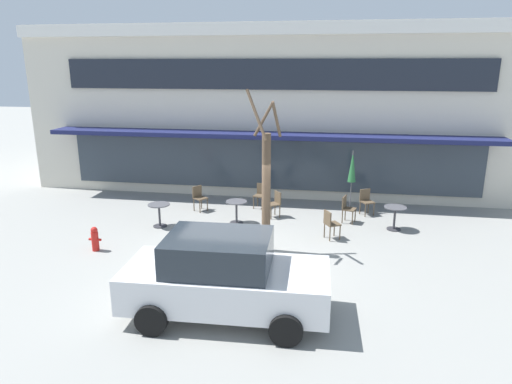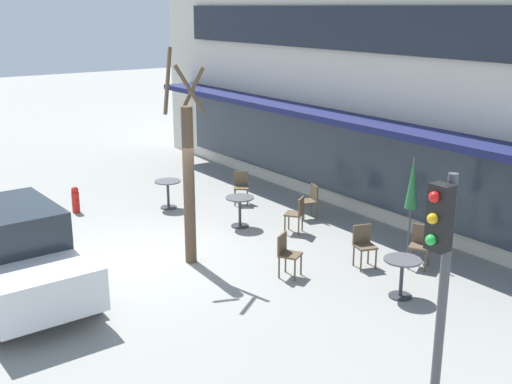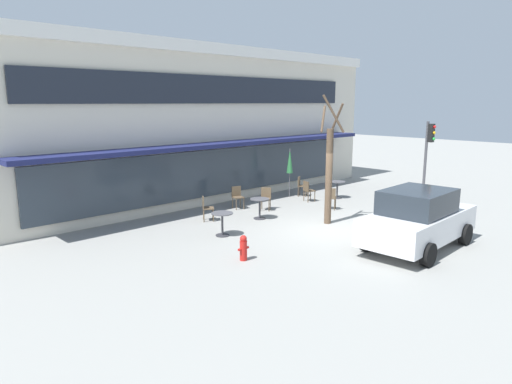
{
  "view_description": "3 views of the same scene",
  "coord_description": "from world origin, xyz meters",
  "px_view_note": "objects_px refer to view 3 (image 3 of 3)",
  "views": [
    {
      "loc": [
        2.36,
        -11.09,
        5.09
      ],
      "look_at": [
        0.13,
        2.28,
        1.27
      ],
      "focal_mm": 32.0,
      "sensor_mm": 36.0,
      "label": 1
    },
    {
      "loc": [
        11.87,
        -5.49,
        5.25
      ],
      "look_at": [
        0.35,
        2.68,
        1.15
      ],
      "focal_mm": 45.0,
      "sensor_mm": 36.0,
      "label": 2
    },
    {
      "loc": [
        -12.03,
        -8.76,
        4.23
      ],
      "look_at": [
        -0.73,
        2.96,
        1.01
      ],
      "focal_mm": 32.0,
      "sensor_mm": 36.0,
      "label": 3
    }
  ],
  "objects_px": {
    "cafe_table_by_tree": "(260,205)",
    "cafe_chair_1": "(237,196)",
    "cafe_chair_0": "(301,185)",
    "traffic_light_pole": "(428,147)",
    "street_tree": "(329,171)",
    "cafe_chair_3": "(308,189)",
    "cafe_table_near_wall": "(337,187)",
    "cafe_table_streetside": "(222,220)",
    "fire_hydrant": "(243,248)",
    "parked_sedan": "(418,219)",
    "cafe_chair_2": "(331,197)",
    "cafe_chair_4": "(266,197)",
    "cafe_chair_5": "(206,207)",
    "patio_umbrella_green_folded": "(290,161)"
  },
  "relations": [
    {
      "from": "cafe_chair_1",
      "to": "cafe_table_by_tree",
      "type": "bearing_deg",
      "value": -106.11
    },
    {
      "from": "fire_hydrant",
      "to": "parked_sedan",
      "type": "bearing_deg",
      "value": -32.05
    },
    {
      "from": "cafe_chair_1",
      "to": "cafe_chair_3",
      "type": "relative_size",
      "value": 1.0
    },
    {
      "from": "cafe_table_near_wall",
      "to": "traffic_light_pole",
      "type": "relative_size",
      "value": 0.22
    },
    {
      "from": "cafe_chair_2",
      "to": "cafe_chair_3",
      "type": "distance_m",
      "value": 1.7
    },
    {
      "from": "cafe_chair_4",
      "to": "parked_sedan",
      "type": "xyz_separation_m",
      "value": [
        -0.24,
        -6.5,
        0.35
      ]
    },
    {
      "from": "cafe_table_by_tree",
      "to": "traffic_light_pole",
      "type": "height_order",
      "value": "traffic_light_pole"
    },
    {
      "from": "cafe_chair_1",
      "to": "cafe_table_streetside",
      "type": "bearing_deg",
      "value": -138.84
    },
    {
      "from": "cafe_chair_0",
      "to": "fire_hydrant",
      "type": "bearing_deg",
      "value": -149.5
    },
    {
      "from": "cafe_chair_5",
      "to": "street_tree",
      "type": "distance_m",
      "value": 4.56
    },
    {
      "from": "cafe_chair_3",
      "to": "parked_sedan",
      "type": "bearing_deg",
      "value": -112.76
    },
    {
      "from": "cafe_table_by_tree",
      "to": "cafe_chair_5",
      "type": "relative_size",
      "value": 0.85
    },
    {
      "from": "cafe_chair_2",
      "to": "cafe_chair_4",
      "type": "relative_size",
      "value": 1.0
    },
    {
      "from": "cafe_table_streetside",
      "to": "traffic_light_pole",
      "type": "bearing_deg",
      "value": -9.58
    },
    {
      "from": "cafe_chair_2",
      "to": "cafe_table_near_wall",
      "type": "bearing_deg",
      "value": 29.72
    },
    {
      "from": "cafe_chair_1",
      "to": "street_tree",
      "type": "xyz_separation_m",
      "value": [
        0.76,
        -3.95,
        1.36
      ]
    },
    {
      "from": "traffic_light_pole",
      "to": "fire_hydrant",
      "type": "bearing_deg",
      "value": -177.86
    },
    {
      "from": "traffic_light_pole",
      "to": "cafe_table_by_tree",
      "type": "bearing_deg",
      "value": 162.77
    },
    {
      "from": "cafe_chair_5",
      "to": "street_tree",
      "type": "bearing_deg",
      "value": -48.46
    },
    {
      "from": "cafe_chair_2",
      "to": "parked_sedan",
      "type": "xyz_separation_m",
      "value": [
        -2.13,
        -4.73,
        0.35
      ]
    },
    {
      "from": "cafe_table_streetside",
      "to": "cafe_chair_5",
      "type": "relative_size",
      "value": 0.85
    },
    {
      "from": "cafe_table_by_tree",
      "to": "cafe_chair_4",
      "type": "bearing_deg",
      "value": 36.08
    },
    {
      "from": "patio_umbrella_green_folded",
      "to": "cafe_chair_2",
      "type": "distance_m",
      "value": 3.1
    },
    {
      "from": "cafe_chair_4",
      "to": "fire_hydrant",
      "type": "distance_m",
      "value": 5.97
    },
    {
      "from": "cafe_table_near_wall",
      "to": "street_tree",
      "type": "distance_m",
      "value": 4.66
    },
    {
      "from": "cafe_chair_4",
      "to": "patio_umbrella_green_folded",
      "type": "bearing_deg",
      "value": 22.04
    },
    {
      "from": "cafe_chair_0",
      "to": "traffic_light_pole",
      "type": "distance_m",
      "value": 5.82
    },
    {
      "from": "cafe_chair_5",
      "to": "traffic_light_pole",
      "type": "relative_size",
      "value": 0.26
    },
    {
      "from": "cafe_chair_0",
      "to": "parked_sedan",
      "type": "distance_m",
      "value": 8.04
    },
    {
      "from": "cafe_chair_2",
      "to": "street_tree",
      "type": "bearing_deg",
      "value": -145.77
    },
    {
      "from": "traffic_light_pole",
      "to": "cafe_table_near_wall",
      "type": "bearing_deg",
      "value": 137.21
    },
    {
      "from": "patio_umbrella_green_folded",
      "to": "cafe_chair_1",
      "type": "distance_m",
      "value": 3.4
    },
    {
      "from": "traffic_light_pole",
      "to": "cafe_chair_3",
      "type": "bearing_deg",
      "value": 144.21
    },
    {
      "from": "cafe_table_streetside",
      "to": "parked_sedan",
      "type": "height_order",
      "value": "parked_sedan"
    },
    {
      "from": "street_tree",
      "to": "fire_hydrant",
      "type": "distance_m",
      "value": 5.04
    },
    {
      "from": "cafe_chair_5",
      "to": "street_tree",
      "type": "relative_size",
      "value": 0.2
    },
    {
      "from": "cafe_table_by_tree",
      "to": "patio_umbrella_green_folded",
      "type": "xyz_separation_m",
      "value": [
        3.74,
        1.9,
        1.11
      ]
    },
    {
      "from": "cafe_table_near_wall",
      "to": "cafe_chair_2",
      "type": "bearing_deg",
      "value": -150.28
    },
    {
      "from": "street_tree",
      "to": "cafe_chair_0",
      "type": "bearing_deg",
      "value": 51.7
    },
    {
      "from": "cafe_table_streetside",
      "to": "cafe_chair_1",
      "type": "xyz_separation_m",
      "value": [
        2.91,
        2.55,
        0.01
      ]
    },
    {
      "from": "cafe_table_near_wall",
      "to": "cafe_chair_1",
      "type": "distance_m",
      "value": 4.81
    },
    {
      "from": "cafe_table_near_wall",
      "to": "patio_umbrella_green_folded",
      "type": "xyz_separation_m",
      "value": [
        -1.32,
        1.67,
        1.11
      ]
    },
    {
      "from": "cafe_table_by_tree",
      "to": "parked_sedan",
      "type": "distance_m",
      "value": 5.74
    },
    {
      "from": "cafe_table_by_tree",
      "to": "cafe_chair_3",
      "type": "distance_m",
      "value": 3.66
    },
    {
      "from": "cafe_chair_5",
      "to": "cafe_chair_3",
      "type": "bearing_deg",
      "value": -4.78
    },
    {
      "from": "patio_umbrella_green_folded",
      "to": "parked_sedan",
      "type": "height_order",
      "value": "patio_umbrella_green_folded"
    },
    {
      "from": "cafe_table_streetside",
      "to": "patio_umbrella_green_folded",
      "type": "bearing_deg",
      "value": 23.15
    },
    {
      "from": "cafe_table_near_wall",
      "to": "cafe_table_streetside",
      "type": "distance_m",
      "value": 7.51
    },
    {
      "from": "cafe_table_by_tree",
      "to": "cafe_chair_1",
      "type": "distance_m",
      "value": 1.89
    },
    {
      "from": "cafe_chair_1",
      "to": "traffic_light_pole",
      "type": "xyz_separation_m",
      "value": [
        7.45,
        -4.29,
        1.77
      ]
    }
  ]
}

